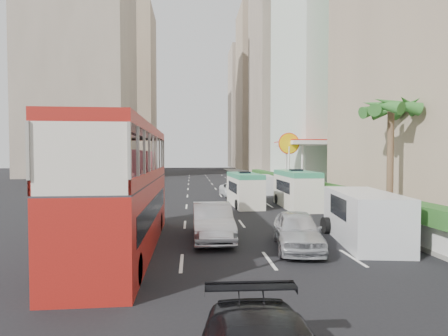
{
  "coord_description": "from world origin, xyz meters",
  "views": [
    {
      "loc": [
        -3.25,
        -14.45,
        3.85
      ],
      "look_at": [
        -1.5,
        4.0,
        3.2
      ],
      "focal_mm": 28.0,
      "sensor_mm": 36.0,
      "label": 1
    }
  ],
  "objects": [
    {
      "name": "car_silver_lane_b",
      "position": [
        1.13,
        -0.44,
        0.0
      ],
      "size": [
        2.55,
        4.75,
        1.53
      ],
      "primitive_type": "imported",
      "rotation": [
        0.0,
        0.0,
        -0.17
      ],
      "color": "silver",
      "rests_on": "ground"
    },
    {
      "name": "hedge",
      "position": [
        6.2,
        14.0,
        1.53
      ],
      "size": [
        1.1,
        44.0,
        0.7
      ],
      "primitive_type": "cube",
      "color": "#2D6626",
      "rests_on": "kerb_wall"
    },
    {
      "name": "minibus_near",
      "position": [
        0.86,
        12.11,
        1.25
      ],
      "size": [
        2.16,
        5.74,
        2.51
      ],
      "primitive_type": "cube",
      "rotation": [
        0.0,
        0.0,
        0.05
      ],
      "color": "silver",
      "rests_on": "ground"
    },
    {
      "name": "double_decker_bus",
      "position": [
        -6.0,
        0.0,
        2.53
      ],
      "size": [
        2.5,
        11.0,
        5.06
      ],
      "primitive_type": "cube",
      "color": "#A71D16",
      "rests_on": "ground"
    },
    {
      "name": "panel_van_far",
      "position": [
        4.07,
        20.85,
        0.92
      ],
      "size": [
        2.08,
        4.7,
        1.84
      ],
      "primitive_type": "cube",
      "rotation": [
        0.0,
        0.0,
        -0.05
      ],
      "color": "silver",
      "rests_on": "ground"
    },
    {
      "name": "tower_far_b",
      "position": [
        17.0,
        104.0,
        20.0
      ],
      "size": [
        14.0,
        14.0,
        40.0
      ],
      "primitive_type": "cube",
      "color": "tan",
      "rests_on": "ground"
    },
    {
      "name": "tower_far_a",
      "position": [
        17.0,
        82.0,
        22.0
      ],
      "size": [
        14.0,
        14.0,
        44.0
      ],
      "primitive_type": "cube",
      "color": "tan",
      "rests_on": "ground"
    },
    {
      "name": "shell_station",
      "position": [
        10.0,
        23.0,
        2.75
      ],
      "size": [
        6.5,
        8.0,
        5.5
      ],
      "primitive_type": "cube",
      "color": "silver",
      "rests_on": "ground"
    },
    {
      "name": "panel_van_near",
      "position": [
        4.41,
        0.37,
        1.12
      ],
      "size": [
        3.1,
        5.89,
        2.24
      ],
      "primitive_type": "cube",
      "rotation": [
        0.0,
        0.0,
        -0.16
      ],
      "color": "silver",
      "rests_on": "ground"
    },
    {
      "name": "ground_plane",
      "position": [
        0.0,
        0.0,
        0.0
      ],
      "size": [
        200.0,
        200.0,
        0.0
      ],
      "primitive_type": "plane",
      "color": "black",
      "rests_on": "ground"
    },
    {
      "name": "minibus_far",
      "position": [
        4.56,
        10.9,
        1.36
      ],
      "size": [
        2.16,
        6.17,
        2.72
      ],
      "primitive_type": "cube",
      "rotation": [
        0.0,
        0.0,
        -0.02
      ],
      "color": "silver",
      "rests_on": "ground"
    },
    {
      "name": "tower_mid",
      "position": [
        18.0,
        58.0,
        25.0
      ],
      "size": [
        16.0,
        16.0,
        50.0
      ],
      "primitive_type": "cube",
      "color": "tan",
      "rests_on": "ground"
    },
    {
      "name": "kerb_wall",
      "position": [
        6.2,
        14.0,
        0.68
      ],
      "size": [
        0.3,
        44.0,
        1.0
      ],
      "primitive_type": "cube",
      "color": "silver",
      "rests_on": "sidewalk"
    },
    {
      "name": "tower_left_a",
      "position": [
        -24.0,
        55.0,
        26.0
      ],
      "size": [
        18.0,
        18.0,
        52.0
      ],
      "primitive_type": "cube",
      "color": "tan",
      "rests_on": "ground"
    },
    {
      "name": "van_asset",
      "position": [
        0.71,
        18.51,
        0.0
      ],
      "size": [
        2.38,
        4.64,
        1.25
      ],
      "primitive_type": "imported",
      "rotation": [
        0.0,
        0.0,
        0.07
      ],
      "color": "silver",
      "rests_on": "ground"
    },
    {
      "name": "car_silver_lane_a",
      "position": [
        -2.28,
        1.54,
        0.0
      ],
      "size": [
        1.78,
        4.98,
        1.63
      ],
      "primitive_type": "imported",
      "rotation": [
        0.0,
        0.0,
        0.01
      ],
      "color": "silver",
      "rests_on": "ground"
    },
    {
      "name": "sidewalk",
      "position": [
        9.0,
        25.0,
        0.09
      ],
      "size": [
        6.0,
        120.0,
        0.18
      ],
      "primitive_type": "cube",
      "color": "#99968C",
      "rests_on": "ground"
    },
    {
      "name": "tower_left_b",
      "position": [
        -22.0,
        90.0,
        23.0
      ],
      "size": [
        16.0,
        16.0,
        46.0
      ],
      "primitive_type": "cube",
      "color": "tan",
      "rests_on": "ground"
    },
    {
      "name": "palm_tree",
      "position": [
        7.8,
        4.0,
        3.38
      ],
      "size": [
        0.36,
        0.36,
        6.4
      ],
      "primitive_type": "cylinder",
      "color": "brown",
      "rests_on": "sidewalk"
    }
  ]
}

